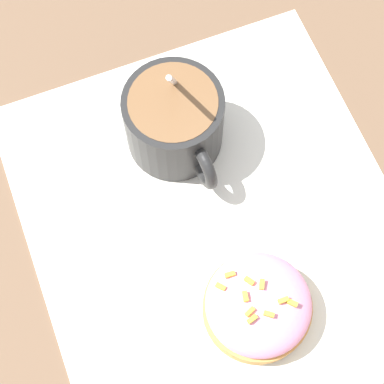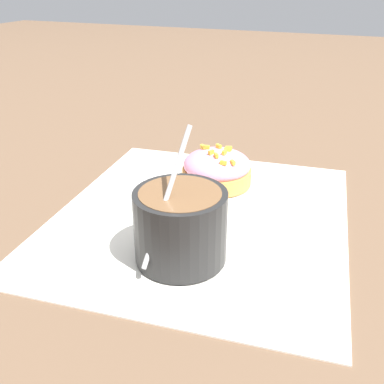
% 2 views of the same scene
% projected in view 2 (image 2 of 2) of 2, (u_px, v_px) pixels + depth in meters
% --- Properties ---
extents(ground_plane, '(3.00, 3.00, 0.00)m').
position_uv_depth(ground_plane, '(201.00, 217.00, 0.45)').
color(ground_plane, brown).
extents(paper_napkin, '(0.34, 0.31, 0.00)m').
position_uv_depth(paper_napkin, '(201.00, 216.00, 0.44)').
color(paper_napkin, white).
rests_on(paper_napkin, ground_plane).
extents(coffee_cup, '(0.10, 0.08, 0.11)m').
position_uv_depth(coffee_cup, '(181.00, 222.00, 0.36)').
color(coffee_cup, black).
rests_on(coffee_cup, paper_napkin).
extents(frosted_pastry, '(0.08, 0.08, 0.04)m').
position_uv_depth(frosted_pastry, '(217.00, 169.00, 0.50)').
color(frosted_pastry, '#D19347').
rests_on(frosted_pastry, paper_napkin).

